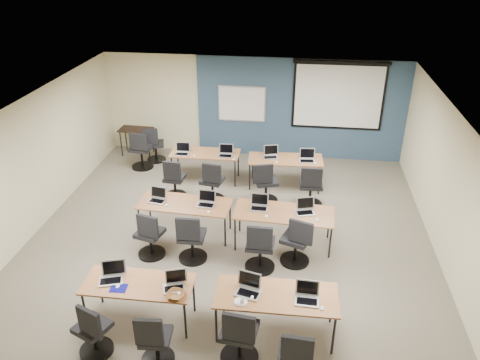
# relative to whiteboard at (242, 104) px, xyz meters

# --- Properties ---
(floor) EXTENTS (8.00, 9.00, 0.02)m
(floor) POSITION_rel_whiteboard_xyz_m (0.30, -4.43, -1.45)
(floor) COLOR #6B6354
(floor) RESTS_ON ground
(ceiling) EXTENTS (8.00, 9.00, 0.02)m
(ceiling) POSITION_rel_whiteboard_xyz_m (0.30, -4.43, 1.25)
(ceiling) COLOR white
(ceiling) RESTS_ON ground
(wall_back) EXTENTS (8.00, 0.04, 2.70)m
(wall_back) POSITION_rel_whiteboard_xyz_m (0.30, 0.07, -0.10)
(wall_back) COLOR beige
(wall_back) RESTS_ON ground
(wall_left) EXTENTS (0.04, 9.00, 2.70)m
(wall_left) POSITION_rel_whiteboard_xyz_m (-3.70, -4.43, -0.10)
(wall_left) COLOR beige
(wall_left) RESTS_ON ground
(wall_right) EXTENTS (0.04, 9.00, 2.70)m
(wall_right) POSITION_rel_whiteboard_xyz_m (4.30, -4.43, -0.10)
(wall_right) COLOR beige
(wall_right) RESTS_ON ground
(blue_accent_panel) EXTENTS (5.50, 0.04, 2.70)m
(blue_accent_panel) POSITION_rel_whiteboard_xyz_m (1.55, 0.04, -0.10)
(blue_accent_panel) COLOR #3D5977
(blue_accent_panel) RESTS_ON wall_back
(whiteboard) EXTENTS (1.28, 0.03, 0.98)m
(whiteboard) POSITION_rel_whiteboard_xyz_m (0.00, 0.00, 0.00)
(whiteboard) COLOR silver
(whiteboard) RESTS_ON wall_back
(projector_screen) EXTENTS (2.40, 0.10, 1.82)m
(projector_screen) POSITION_rel_whiteboard_xyz_m (2.50, -0.02, 0.44)
(projector_screen) COLOR black
(projector_screen) RESTS_ON wall_back
(training_table_front_left) EXTENTS (1.69, 0.70, 0.73)m
(training_table_front_left) POSITION_rel_whiteboard_xyz_m (-0.74, -6.55, -0.77)
(training_table_front_left) COLOR #AA8246
(training_table_front_left) RESTS_ON floor
(training_table_front_right) EXTENTS (1.82, 0.76, 0.73)m
(training_table_front_right) POSITION_rel_whiteboard_xyz_m (1.36, -6.53, -0.76)
(training_table_front_right) COLOR olive
(training_table_front_right) RESTS_ON floor
(training_table_mid_left) EXTENTS (1.83, 0.76, 0.73)m
(training_table_mid_left) POSITION_rel_whiteboard_xyz_m (-0.61, -4.10, -0.76)
(training_table_mid_left) COLOR #9E753F
(training_table_mid_left) RESTS_ON floor
(training_table_mid_right) EXTENTS (1.91, 0.80, 0.73)m
(training_table_mid_right) POSITION_rel_whiteboard_xyz_m (1.36, -4.19, -0.76)
(training_table_mid_right) COLOR olive
(training_table_mid_right) RESTS_ON floor
(training_table_back_left) EXTENTS (1.67, 0.70, 0.73)m
(training_table_back_left) POSITION_rel_whiteboard_xyz_m (-0.69, -1.66, -0.77)
(training_table_back_left) COLOR #9E6932
(training_table_back_left) RESTS_ON floor
(training_table_back_right) EXTENTS (1.76, 0.73, 0.73)m
(training_table_back_right) POSITION_rel_whiteboard_xyz_m (1.28, -1.76, -0.77)
(training_table_back_right) COLOR #945926
(training_table_back_right) RESTS_ON floor
(laptop_0) EXTENTS (0.36, 0.31, 0.27)m
(laptop_0) POSITION_rel_whiteboard_xyz_m (-1.17, -6.50, -0.65)
(laptop_0) COLOR #ACACB2
(laptop_0) RESTS_ON training_table_front_left
(mouse_0) EXTENTS (0.07, 0.10, 0.03)m
(mouse_0) POSITION_rel_whiteboard_xyz_m (-1.02, -6.67, -0.71)
(mouse_0) COLOR white
(mouse_0) RESTS_ON training_table_front_left
(task_chair_0) EXTENTS (0.52, 0.49, 0.98)m
(task_chair_0) POSITION_rel_whiteboard_xyz_m (-1.19, -7.31, -1.05)
(task_chair_0) COLOR black
(task_chair_0) RESTS_ON floor
(laptop_1) EXTENTS (0.33, 0.28, 0.25)m
(laptop_1) POSITION_rel_whiteboard_xyz_m (-0.16, -6.55, -0.66)
(laptop_1) COLOR silver
(laptop_1) RESTS_ON training_table_front_left
(mouse_1) EXTENTS (0.06, 0.10, 0.03)m
(mouse_1) POSITION_rel_whiteboard_xyz_m (-0.06, -6.69, -0.71)
(mouse_1) COLOR white
(mouse_1) RESTS_ON training_table_front_left
(task_chair_1) EXTENTS (0.48, 0.48, 0.96)m
(task_chair_1) POSITION_rel_whiteboard_xyz_m (-0.27, -7.36, -1.05)
(task_chair_1) COLOR black
(task_chair_1) RESTS_ON floor
(laptop_2) EXTENTS (0.36, 0.31, 0.27)m
(laptop_2) POSITION_rel_whiteboard_xyz_m (0.94, -6.51, -0.65)
(laptop_2) COLOR #A3A3AA
(laptop_2) RESTS_ON training_table_front_right
(mouse_2) EXTENTS (0.08, 0.11, 0.04)m
(mouse_2) POSITION_rel_whiteboard_xyz_m (1.02, -6.65, -0.71)
(mouse_2) COLOR white
(mouse_2) RESTS_ON training_table_front_right
(task_chair_2) EXTENTS (0.56, 0.56, 1.03)m
(task_chair_2) POSITION_rel_whiteboard_xyz_m (0.90, -7.17, -1.02)
(task_chair_2) COLOR black
(task_chair_2) RESTS_ON floor
(laptop_3) EXTENTS (0.34, 0.29, 0.26)m
(laptop_3) POSITION_rel_whiteboard_xyz_m (1.81, -6.57, -0.66)
(laptop_3) COLOR #ADADB2
(laptop_3) RESTS_ON training_table_front_right
(mouse_3) EXTENTS (0.08, 0.10, 0.03)m
(mouse_3) POSITION_rel_whiteboard_xyz_m (2.02, -6.74, -0.71)
(mouse_3) COLOR white
(mouse_3) RESTS_ON training_table_front_right
(laptop_4) EXTENTS (0.33, 0.28, 0.25)m
(laptop_4) POSITION_rel_whiteboard_xyz_m (-1.17, -4.06, -0.66)
(laptop_4) COLOR #ADADAD
(laptop_4) RESTS_ON training_table_mid_left
(mouse_4) EXTENTS (0.08, 0.11, 0.03)m
(mouse_4) POSITION_rel_whiteboard_xyz_m (-0.94, -4.25, -0.71)
(mouse_4) COLOR white
(mouse_4) RESTS_ON training_table_mid_left
(task_chair_4) EXTENTS (0.52, 0.52, 1.00)m
(task_chair_4) POSITION_rel_whiteboard_xyz_m (-1.09, -4.93, -1.04)
(task_chair_4) COLOR black
(task_chair_4) RESTS_ON floor
(laptop_5) EXTENTS (0.34, 0.29, 0.26)m
(laptop_5) POSITION_rel_whiteboard_xyz_m (-0.17, -4.08, -0.66)
(laptop_5) COLOR #AFAFB4
(laptop_5) RESTS_ON training_table_mid_left
(mouse_5) EXTENTS (0.07, 0.11, 0.04)m
(mouse_5) POSITION_rel_whiteboard_xyz_m (-0.07, -4.39, -0.71)
(mouse_5) COLOR white
(mouse_5) RESTS_ON training_table_mid_left
(task_chair_5) EXTENTS (0.54, 0.54, 1.02)m
(task_chair_5) POSITION_rel_whiteboard_xyz_m (-0.30, -4.94, -1.03)
(task_chair_5) COLOR black
(task_chair_5) RESTS_ON floor
(laptop_6) EXTENTS (0.34, 0.29, 0.26)m
(laptop_6) POSITION_rel_whiteboard_xyz_m (0.87, -4.08, -0.66)
(laptop_6) COLOR silver
(laptop_6) RESTS_ON training_table_mid_right
(mouse_6) EXTENTS (0.07, 0.10, 0.04)m
(mouse_6) POSITION_rel_whiteboard_xyz_m (1.04, -4.40, -0.71)
(mouse_6) COLOR white
(mouse_6) RESTS_ON training_table_mid_right
(task_chair_6) EXTENTS (0.55, 0.55, 1.03)m
(task_chair_6) POSITION_rel_whiteboard_xyz_m (0.98, -5.05, -1.02)
(task_chair_6) COLOR black
(task_chair_6) RESTS_ON floor
(laptop_7) EXTENTS (0.35, 0.30, 0.26)m
(laptop_7) POSITION_rel_whiteboard_xyz_m (1.76, -4.12, -0.66)
(laptop_7) COLOR silver
(laptop_7) RESTS_ON training_table_mid_right
(mouse_7) EXTENTS (0.06, 0.09, 0.03)m
(mouse_7) POSITION_rel_whiteboard_xyz_m (1.99, -4.39, -0.71)
(mouse_7) COLOR white
(mouse_7) RESTS_ON training_table_mid_right
(task_chair_7) EXTENTS (0.57, 0.55, 1.02)m
(task_chair_7) POSITION_rel_whiteboard_xyz_m (1.63, -4.78, -1.03)
(task_chair_7) COLOR black
(task_chair_7) RESTS_ON floor
(laptop_8) EXTENTS (0.34, 0.29, 0.26)m
(laptop_8) POSITION_rel_whiteboard_xyz_m (-1.22, -1.79, -0.66)
(laptop_8) COLOR silver
(laptop_8) RESTS_ON training_table_back_left
(mouse_8) EXTENTS (0.07, 0.10, 0.03)m
(mouse_8) POSITION_rel_whiteboard_xyz_m (-0.90, -1.89, -0.71)
(mouse_8) COLOR white
(mouse_8) RESTS_ON training_table_back_left
(task_chair_8) EXTENTS (0.50, 0.50, 0.98)m
(task_chair_8) POSITION_rel_whiteboard_xyz_m (-1.22, -2.66, -1.05)
(task_chair_8) COLOR black
(task_chair_8) RESTS_ON floor
(laptop_9) EXTENTS (0.34, 0.29, 0.26)m
(laptop_9) POSITION_rel_whiteboard_xyz_m (-0.16, -1.75, -0.66)
(laptop_9) COLOR silver
(laptop_9) RESTS_ON training_table_back_left
(mouse_9) EXTENTS (0.09, 0.11, 0.03)m
(mouse_9) POSITION_rel_whiteboard_xyz_m (0.06, -1.98, -0.71)
(mouse_9) COLOR white
(mouse_9) RESTS_ON training_table_back_left
(task_chair_9) EXTENTS (0.53, 0.53, 1.01)m
(task_chair_9) POSITION_rel_whiteboard_xyz_m (-0.32, -2.71, -1.03)
(task_chair_9) COLOR black
(task_chair_9) RESTS_ON floor
(laptop_10) EXTENTS (0.35, 0.30, 0.27)m
(laptop_10) POSITION_rel_whiteboard_xyz_m (0.92, -1.69, -0.65)
(laptop_10) COLOR silver
(laptop_10) RESTS_ON training_table_back_right
(mouse_10) EXTENTS (0.08, 0.11, 0.03)m
(mouse_10) POSITION_rel_whiteboard_xyz_m (1.07, -1.99, -0.71)
(mouse_10) COLOR white
(mouse_10) RESTS_ON training_table_back_right
(task_chair_10) EXTENTS (0.56, 0.55, 1.03)m
(task_chair_10) POSITION_rel_whiteboard_xyz_m (0.87, -2.61, -1.02)
(task_chair_10) COLOR black
(task_chair_10) RESTS_ON floor
(laptop_11) EXTENTS (0.36, 0.30, 0.27)m
(laptop_11) POSITION_rel_whiteboard_xyz_m (1.78, -1.78, -0.65)
(laptop_11) COLOR silver
(laptop_11) RESTS_ON training_table_back_right
(mouse_11) EXTENTS (0.07, 0.10, 0.04)m
(mouse_11) POSITION_rel_whiteboard_xyz_m (1.97, -1.92, -0.71)
(mouse_11) COLOR white
(mouse_11) RESTS_ON training_table_back_right
(task_chair_11) EXTENTS (0.56, 0.56, 1.04)m
(task_chair_11) POSITION_rel_whiteboard_xyz_m (1.88, -2.66, -1.02)
(task_chair_11) COLOR black
(task_chair_11) RESTS_ON floor
(blue_mousepad) EXTENTS (0.26, 0.22, 0.01)m
(blue_mousepad) POSITION_rel_whiteboard_xyz_m (-1.00, -6.70, -0.72)
(blue_mousepad) COLOR #0A0975
(blue_mousepad) RESTS_ON training_table_front_left
(snack_bowl) EXTENTS (0.39, 0.39, 0.08)m
(snack_bowl) POSITION_rel_whiteboard_xyz_m (-0.10, -6.77, -0.68)
(snack_bowl) COLOR brown
(snack_bowl) RESTS_ON training_table_front_left
(snack_plate) EXTENTS (0.22, 0.22, 0.01)m
(snack_plate) POSITION_rel_whiteboard_xyz_m (0.86, -6.75, -0.71)
(snack_plate) COLOR white
(snack_plate) RESTS_ON training_table_front_right
(coffee_cup) EXTENTS (0.07, 0.07, 0.06)m
(coffee_cup) POSITION_rel_whiteboard_xyz_m (0.89, -6.79, -0.68)
(coffee_cup) COLOR white
(coffee_cup) RESTS_ON snack_plate
(utility_table) EXTENTS (0.90, 0.50, 0.75)m
(utility_table) POSITION_rel_whiteboard_xyz_m (-2.87, -0.41, -0.80)
(utility_table) COLOR black
(utility_table) RESTS_ON floor
(spare_chair_a) EXTENTS (0.51, 0.50, 0.98)m
(spare_chair_a) POSITION_rel_whiteboard_xyz_m (-2.26, -0.80, -1.04)
(spare_chair_a) COLOR black
(spare_chair_a) RESTS_ON floor
(spare_chair_b) EXTENTS (0.57, 0.57, 1.04)m
(spare_chair_b) POSITION_rel_whiteboard_xyz_m (-2.47, -1.26, -1.02)
(spare_chair_b) COLOR black
(spare_chair_b) RESTS_ON floor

